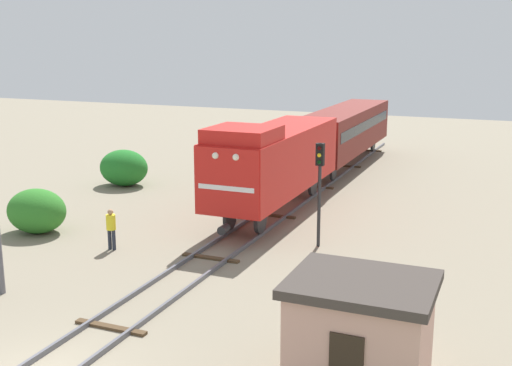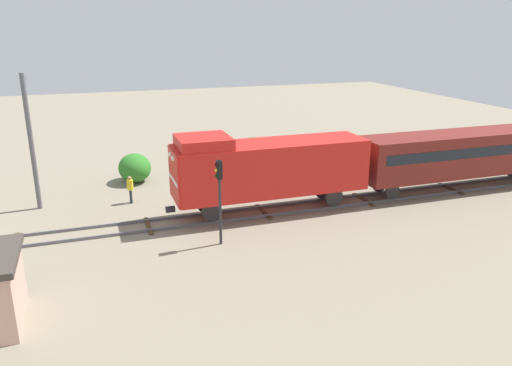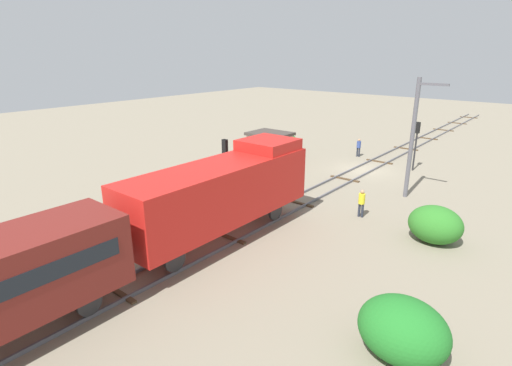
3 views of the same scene
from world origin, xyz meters
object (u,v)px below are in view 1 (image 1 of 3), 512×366
Objects in this scene: relay_hut at (360,331)px; locomotive at (274,159)px; passenger_car_leading at (346,128)px; traffic_signal_mid at (320,176)px; worker_by_signal at (111,226)px.

locomotive is at bearing 118.79° from relay_hut.
traffic_signal_mid is (3.40, -17.04, 0.46)m from passenger_car_leading.
locomotive is 2.70× the size of traffic_signal_mid.
relay_hut is at bearing -95.99° from worker_by_signal.
locomotive is 8.64m from worker_by_signal.
locomotive reaches higher than passenger_car_leading.
passenger_car_leading is at bearing 101.28° from traffic_signal_mid.
worker_by_signal is (-4.20, -20.68, -1.53)m from passenger_car_leading.
relay_hut is (7.50, -26.98, -1.13)m from passenger_car_leading.
traffic_signal_mid is 2.53× the size of worker_by_signal.
passenger_car_leading is at bearing 105.53° from relay_hut.
locomotive is at bearing -90.00° from passenger_car_leading.
traffic_signal_mid is at bearing -47.48° from locomotive.
worker_by_signal is at bearing -101.48° from passenger_car_leading.
relay_hut is (11.70, -6.30, 0.40)m from worker_by_signal.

